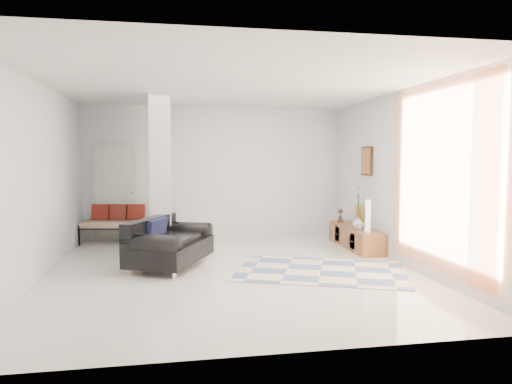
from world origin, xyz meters
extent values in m
plane|color=silver|center=(0.00, 0.00, 0.00)|extent=(6.00, 6.00, 0.00)
plane|color=white|center=(0.00, 0.00, 2.80)|extent=(6.00, 6.00, 0.00)
plane|color=silver|center=(0.00, 3.00, 1.40)|extent=(6.00, 0.00, 6.00)
plane|color=silver|center=(0.00, -3.00, 1.40)|extent=(6.00, 0.00, 6.00)
plane|color=silver|center=(-2.75, 0.00, 1.40)|extent=(0.00, 6.00, 6.00)
plane|color=silver|center=(2.75, 0.00, 1.40)|extent=(0.00, 6.00, 6.00)
cube|color=#B4B9BB|center=(-1.10, 1.60, 1.40)|extent=(0.35, 1.20, 2.80)
cube|color=beige|center=(-2.10, 2.96, 1.02)|extent=(0.85, 0.06, 2.04)
plane|color=#FF8543|center=(2.67, -1.15, 1.45)|extent=(0.00, 2.55, 2.55)
cube|color=#3C2210|center=(2.72, 1.33, 1.65)|extent=(0.04, 0.45, 0.55)
cube|color=brown|center=(2.52, 1.33, 0.20)|extent=(0.45, 1.78, 0.40)
cube|color=#3C2210|center=(2.30, 0.93, 0.20)|extent=(0.02, 0.24, 0.28)
cube|color=#3C2210|center=(2.30, 1.73, 0.20)|extent=(0.02, 0.24, 0.28)
cube|color=gold|center=(2.70, 1.58, 0.60)|extent=(0.09, 0.32, 0.40)
cube|color=silver|center=(2.42, 0.93, 0.46)|extent=(0.04, 0.10, 0.12)
cylinder|color=silver|center=(-1.52, 0.00, 0.05)|extent=(0.05, 0.05, 0.10)
cylinder|color=silver|center=(-0.99, 1.15, 0.05)|extent=(0.05, 0.05, 0.10)
cylinder|color=silver|center=(-0.88, -0.29, 0.05)|extent=(0.05, 0.05, 0.10)
cylinder|color=silver|center=(-0.35, 0.85, 0.05)|extent=(0.05, 0.05, 0.10)
cube|color=black|center=(-0.94, 0.43, 0.25)|extent=(1.45, 1.74, 0.30)
cube|color=black|center=(-1.25, 0.58, 0.58)|extent=(0.81, 1.45, 0.36)
cylinder|color=black|center=(-1.20, -0.14, 0.48)|extent=(0.89, 0.61, 0.28)
cylinder|color=black|center=(-0.67, 1.00, 0.48)|extent=(0.89, 0.61, 0.28)
cube|color=black|center=(-1.15, 0.53, 0.60)|extent=(0.36, 0.56, 0.31)
cylinder|color=black|center=(-2.72, 2.42, 0.20)|extent=(0.04, 0.04, 0.40)
cylinder|color=black|center=(-1.19, 2.16, 0.20)|extent=(0.04, 0.04, 0.40)
cylinder|color=black|center=(-2.61, 3.04, 0.20)|extent=(0.04, 0.04, 0.40)
cylinder|color=black|center=(-1.08, 2.78, 0.20)|extent=(0.04, 0.04, 0.40)
cube|color=beige|center=(-1.90, 2.60, 0.38)|extent=(1.66, 0.91, 0.12)
cube|color=maroon|center=(-2.37, 2.83, 0.60)|extent=(0.36, 0.22, 0.33)
cube|color=maroon|center=(-2.01, 2.77, 0.60)|extent=(0.36, 0.22, 0.33)
cube|color=maroon|center=(-1.65, 2.71, 0.60)|extent=(0.36, 0.22, 0.33)
cube|color=beige|center=(1.32, -0.28, 0.01)|extent=(2.93, 2.44, 0.01)
cylinder|color=beige|center=(2.50, 0.74, 0.69)|extent=(0.10, 0.10, 0.57)
imported|color=white|center=(2.47, 1.10, 0.51)|extent=(0.23, 0.23, 0.22)
camera|label=1|loc=(-0.82, -6.81, 1.75)|focal=32.00mm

